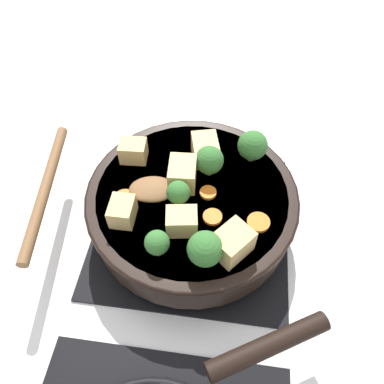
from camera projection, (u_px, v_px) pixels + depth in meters
name	position (u px, v px, depth m)	size (l,w,h in m)	color
ground_plane	(192.00, 224.00, 0.62)	(2.40, 2.40, 0.00)	white
front_burner_grate	(192.00, 220.00, 0.61)	(0.31, 0.31, 0.03)	black
skillet_pan	(192.00, 203.00, 0.57)	(0.35, 0.41, 0.06)	black
wooden_spoon	(90.00, 189.00, 0.54)	(0.22, 0.24, 0.02)	brown
tofu_cube_center_large	(133.00, 151.00, 0.58)	(0.04, 0.03, 0.03)	#DBB770
tofu_cube_near_handle	(182.00, 174.00, 0.55)	(0.05, 0.04, 0.04)	#DBB770
tofu_cube_east_chunk	(205.00, 150.00, 0.58)	(0.05, 0.04, 0.04)	#DBB770
tofu_cube_west_chunk	(122.00, 211.00, 0.51)	(0.04, 0.03, 0.03)	#DBB770
tofu_cube_back_piece	(232.00, 243.00, 0.48)	(0.05, 0.04, 0.04)	#DBB770
tofu_cube_front_piece	(182.00, 221.00, 0.50)	(0.04, 0.03, 0.03)	#DBB770
broccoli_floret_near_spoon	(205.00, 249.00, 0.46)	(0.05, 0.05, 0.05)	#709956
broccoli_floret_center_top	(253.00, 146.00, 0.57)	(0.05, 0.05, 0.05)	#709956
broccoli_floret_east_rim	(157.00, 243.00, 0.47)	(0.03, 0.03, 0.04)	#709956
broccoli_floret_west_rim	(178.00, 193.00, 0.52)	(0.03, 0.03, 0.04)	#709956
broccoli_floret_north_edge	(209.00, 160.00, 0.55)	(0.04, 0.04, 0.05)	#709956
carrot_slice_orange_thin	(212.00, 217.00, 0.52)	(0.03, 0.03, 0.01)	orange
carrot_slice_near_center	(258.00, 222.00, 0.52)	(0.03, 0.03, 0.01)	orange
carrot_slice_edge_slice	(208.00, 191.00, 0.55)	(0.02, 0.02, 0.01)	orange
carrot_slice_under_broccoli	(125.00, 198.00, 0.54)	(0.03, 0.03, 0.01)	orange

